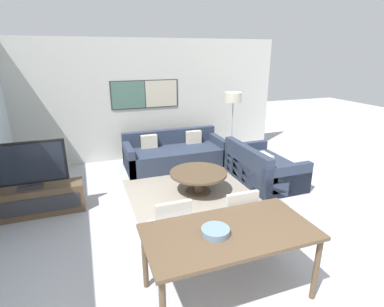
{
  "coord_description": "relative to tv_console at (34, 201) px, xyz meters",
  "views": [
    {
      "loc": [
        -1.39,
        -1.56,
        2.5
      ],
      "look_at": [
        0.17,
        2.71,
        0.95
      ],
      "focal_mm": 28.0,
      "sensor_mm": 36.0,
      "label": 1
    }
  ],
  "objects": [
    {
      "name": "wall_back",
      "position": [
        2.31,
        2.19,
        1.17
      ],
      "size": [
        6.78,
        0.09,
        2.8
      ],
      "color": "silver",
      "rests_on": "ground_plane"
    },
    {
      "name": "area_rug",
      "position": [
        2.77,
        -0.16,
        -0.23
      ],
      "size": [
        2.55,
        2.07,
        0.01
      ],
      "color": "gray",
      "rests_on": "ground_plane"
    },
    {
      "name": "tv_console",
      "position": [
        0.0,
        0.0,
        0.0
      ],
      "size": [
        1.53,
        0.41,
        0.47
      ],
      "color": "brown",
      "rests_on": "ground_plane"
    },
    {
      "name": "television",
      "position": [
        -0.0,
        0.0,
        0.61
      ],
      "size": [
        1.15,
        0.2,
        0.75
      ],
      "color": "#2D2D33",
      "rests_on": "tv_console"
    },
    {
      "name": "sofa_main",
      "position": [
        2.77,
        1.39,
        0.03
      ],
      "size": [
        2.24,
        0.99,
        0.76
      ],
      "color": "#2D384C",
      "rests_on": "ground_plane"
    },
    {
      "name": "sofa_side",
      "position": [
        4.14,
        -0.12,
        0.03
      ],
      "size": [
        0.99,
        1.61,
        0.76
      ],
      "rotation": [
        0.0,
        0.0,
        1.57
      ],
      "color": "#2D384C",
      "rests_on": "ground_plane"
    },
    {
      "name": "coffee_table",
      "position": [
        2.77,
        -0.16,
        0.07
      ],
      "size": [
        1.05,
        1.05,
        0.41
      ],
      "color": "brown",
      "rests_on": "ground_plane"
    },
    {
      "name": "dining_table",
      "position": [
        2.18,
        -2.57,
        0.47
      ],
      "size": [
        1.75,
        0.89,
        0.78
      ],
      "color": "brown",
      "rests_on": "ground_plane"
    },
    {
      "name": "dining_chair_left",
      "position": [
        1.75,
        -1.88,
        0.27
      ],
      "size": [
        0.46,
        0.46,
        0.89
      ],
      "color": "beige",
      "rests_on": "ground_plane"
    },
    {
      "name": "dining_chair_centre",
      "position": [
        2.61,
        -1.93,
        0.27
      ],
      "size": [
        0.46,
        0.46,
        0.89
      ],
      "color": "beige",
      "rests_on": "ground_plane"
    },
    {
      "name": "fruit_bowl",
      "position": [
        2.01,
        -2.58,
        0.58
      ],
      "size": [
        0.29,
        0.29,
        0.07
      ],
      "color": "slate",
      "rests_on": "dining_table"
    },
    {
      "name": "floor_lamp",
      "position": [
        4.15,
        1.22,
        1.18
      ],
      "size": [
        0.39,
        0.39,
        1.63
      ],
      "color": "#2D2D33",
      "rests_on": "ground_plane"
    }
  ]
}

